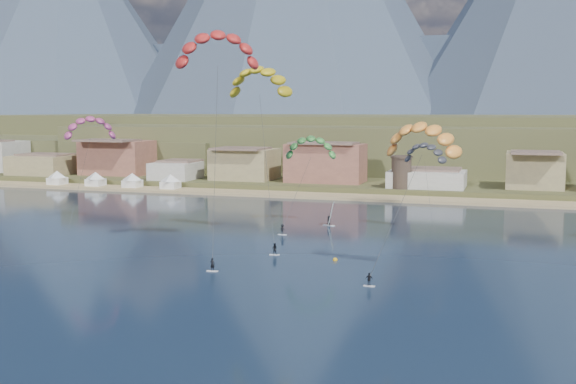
{
  "coord_description": "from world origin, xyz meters",
  "views": [
    {
      "loc": [
        32.23,
        -69.09,
        22.37
      ],
      "look_at": [
        0.0,
        32.0,
        10.0
      ],
      "focal_mm": 43.77,
      "sensor_mm": 36.0,
      "label": 1
    }
  ],
  "objects_px": {
    "kitesurfer_yellow": "(260,77)",
    "kitesurfer_orange": "(422,134)",
    "kitesurfer_red": "(217,44)",
    "buoy": "(335,260)",
    "windsurfer": "(330,218)",
    "kitesurfer_green": "(311,144)",
    "watchtower": "(401,172)"
  },
  "relations": [
    {
      "from": "kitesurfer_red",
      "to": "buoy",
      "type": "relative_size",
      "value": 51.61
    },
    {
      "from": "watchtower",
      "to": "buoy",
      "type": "bearing_deg",
      "value": -88.16
    },
    {
      "from": "kitesurfer_red",
      "to": "windsurfer",
      "type": "height_order",
      "value": "kitesurfer_red"
    },
    {
      "from": "buoy",
      "to": "kitesurfer_orange",
      "type": "bearing_deg",
      "value": -20.3
    },
    {
      "from": "watchtower",
      "to": "windsurfer",
      "type": "distance_m",
      "value": 52.52
    },
    {
      "from": "kitesurfer_orange",
      "to": "buoy",
      "type": "bearing_deg",
      "value": 159.7
    },
    {
      "from": "watchtower",
      "to": "kitesurfer_red",
      "type": "distance_m",
      "value": 88.92
    },
    {
      "from": "kitesurfer_red",
      "to": "kitesurfer_green",
      "type": "relative_size",
      "value": 1.79
    },
    {
      "from": "watchtower",
      "to": "windsurfer",
      "type": "height_order",
      "value": "watchtower"
    },
    {
      "from": "windsurfer",
      "to": "buoy",
      "type": "distance_m",
      "value": 32.04
    },
    {
      "from": "kitesurfer_red",
      "to": "windsurfer",
      "type": "relative_size",
      "value": 7.82
    },
    {
      "from": "kitesurfer_orange",
      "to": "kitesurfer_green",
      "type": "distance_m",
      "value": 44.15
    },
    {
      "from": "kitesurfer_green",
      "to": "buoy",
      "type": "relative_size",
      "value": 28.88
    },
    {
      "from": "kitesurfer_yellow",
      "to": "kitesurfer_green",
      "type": "height_order",
      "value": "kitesurfer_yellow"
    },
    {
      "from": "watchtower",
      "to": "kitesurfer_red",
      "type": "xyz_separation_m",
      "value": [
        -15.69,
        -83.59,
        25.96
      ]
    },
    {
      "from": "buoy",
      "to": "watchtower",
      "type": "bearing_deg",
      "value": 91.84
    },
    {
      "from": "watchtower",
      "to": "kitesurfer_red",
      "type": "height_order",
      "value": "kitesurfer_red"
    },
    {
      "from": "kitesurfer_green",
      "to": "kitesurfer_orange",
      "type": "bearing_deg",
      "value": -54.2
    },
    {
      "from": "kitesurfer_red",
      "to": "buoy",
      "type": "bearing_deg",
      "value": 2.62
    },
    {
      "from": "kitesurfer_yellow",
      "to": "windsurfer",
      "type": "height_order",
      "value": "kitesurfer_yellow"
    },
    {
      "from": "watchtower",
      "to": "kitesurfer_green",
      "type": "relative_size",
      "value": 0.43
    },
    {
      "from": "kitesurfer_red",
      "to": "kitesurfer_yellow",
      "type": "relative_size",
      "value": 1.11
    },
    {
      "from": "kitesurfer_green",
      "to": "watchtower",
      "type": "bearing_deg",
      "value": 79.09
    },
    {
      "from": "watchtower",
      "to": "kitesurfer_orange",
      "type": "distance_m",
      "value": 89.91
    },
    {
      "from": "watchtower",
      "to": "kitesurfer_green",
      "type": "distance_m",
      "value": 53.68
    },
    {
      "from": "kitesurfer_red",
      "to": "windsurfer",
      "type": "distance_m",
      "value": 45.26
    },
    {
      "from": "kitesurfer_yellow",
      "to": "kitesurfer_orange",
      "type": "bearing_deg",
      "value": -32.14
    },
    {
      "from": "watchtower",
      "to": "kitesurfer_yellow",
      "type": "height_order",
      "value": "kitesurfer_yellow"
    },
    {
      "from": "kitesurfer_green",
      "to": "buoy",
      "type": "height_order",
      "value": "kitesurfer_green"
    },
    {
      "from": "kitesurfer_red",
      "to": "kitesurfer_orange",
      "type": "xyz_separation_m",
      "value": [
        31.44,
        -4.0,
        -13.17
      ]
    },
    {
      "from": "watchtower",
      "to": "kitesurfer_yellow",
      "type": "distance_m",
      "value": 73.41
    },
    {
      "from": "kitesurfer_orange",
      "to": "buoy",
      "type": "distance_m",
      "value": 23.61
    }
  ]
}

